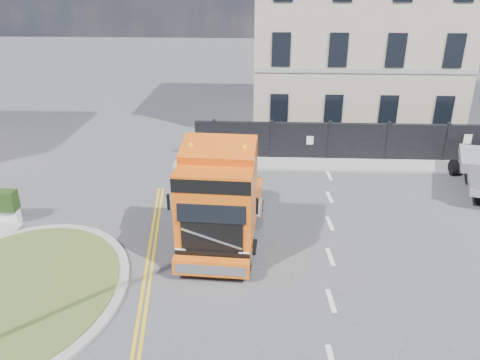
{
  "coord_description": "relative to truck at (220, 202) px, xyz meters",
  "views": [
    {
      "loc": [
        0.48,
        -14.32,
        9.01
      ],
      "look_at": [
        -0.31,
        2.0,
        1.8
      ],
      "focal_mm": 35.0,
      "sensor_mm": 36.0,
      "label": 1
    }
  ],
  "objects": [
    {
      "name": "ground",
      "position": [
        0.91,
        -0.19,
        -1.75
      ],
      "size": [
        120.0,
        120.0,
        0.0
      ],
      "primitive_type": "plane",
      "color": "#424244",
      "rests_on": "ground"
    },
    {
      "name": "hoarding_fence",
      "position": [
        7.46,
        8.81,
        -0.75
      ],
      "size": [
        18.8,
        0.25,
        2.0
      ],
      "color": "black",
      "rests_on": "ground"
    },
    {
      "name": "georgian_building",
      "position": [
        6.91,
        16.31,
        4.02
      ],
      "size": [
        12.3,
        10.3,
        12.8
      ],
      "color": "#AFA58B",
      "rests_on": "ground"
    },
    {
      "name": "traffic_island",
      "position": [
        -6.09,
        -3.19,
        -1.67
      ],
      "size": [
        6.8,
        6.8,
        0.17
      ],
      "color": "gray",
      "rests_on": "ground"
    },
    {
      "name": "pavement_far",
      "position": [
        6.91,
        7.91,
        -1.69
      ],
      "size": [
        20.0,
        1.6,
        0.12
      ],
      "primitive_type": "cube",
      "color": "gray",
      "rests_on": "ground"
    },
    {
      "name": "truck",
      "position": [
        0.0,
        0.0,
        0.0
      ],
      "size": [
        2.77,
        6.65,
        3.91
      ],
      "rotation": [
        0.0,
        0.0,
        -0.05
      ],
      "color": "black",
      "rests_on": "ground"
    }
  ]
}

